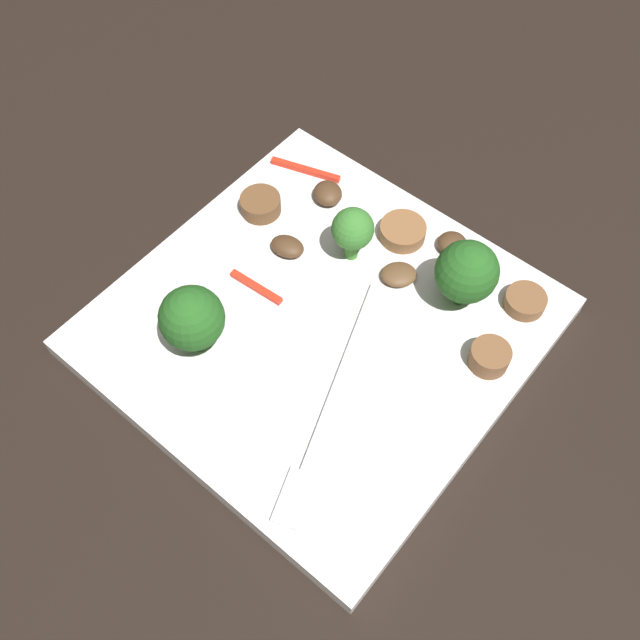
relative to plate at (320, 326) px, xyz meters
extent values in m
plane|color=black|center=(0.00, 0.00, -0.01)|extent=(1.40, 1.40, 0.00)
cube|color=white|center=(0.00, 0.00, 0.00)|extent=(0.27, 0.27, 0.02)
cube|color=silver|center=(0.02, 0.04, 0.01)|extent=(0.14, 0.06, 0.00)
cube|color=silver|center=(0.11, 0.07, 0.01)|extent=(0.04, 0.03, 0.00)
cylinder|color=#296420|center=(-0.07, 0.06, 0.02)|extent=(0.01, 0.01, 0.02)
sphere|color=#235B1E|center=(-0.07, 0.06, 0.04)|extent=(0.04, 0.04, 0.04)
cylinder|color=#296420|center=(0.07, -0.05, 0.02)|extent=(0.01, 0.01, 0.02)
sphere|color=#235B1E|center=(0.07, -0.05, 0.04)|extent=(0.04, 0.04, 0.04)
cylinder|color=#408630|center=(-0.06, -0.02, 0.02)|extent=(0.01, 0.01, 0.02)
sphere|color=#387A2D|center=(-0.06, -0.02, 0.04)|extent=(0.03, 0.03, 0.03)
cylinder|color=brown|center=(-0.05, -0.10, 0.01)|extent=(0.04, 0.04, 0.01)
cylinder|color=brown|center=(-0.10, 0.10, 0.01)|extent=(0.04, 0.04, 0.01)
cylinder|color=brown|center=(-0.05, 0.11, 0.02)|extent=(0.03, 0.03, 0.02)
cylinder|color=brown|center=(-0.10, 0.00, 0.01)|extent=(0.04, 0.04, 0.01)
ellipsoid|color=#4C331E|center=(-0.03, -0.06, 0.01)|extent=(0.02, 0.03, 0.01)
ellipsoid|color=#4C331E|center=(-0.11, 0.03, 0.01)|extent=(0.03, 0.03, 0.01)
ellipsoid|color=brown|center=(-0.06, 0.02, 0.01)|extent=(0.03, 0.03, 0.01)
ellipsoid|color=#4C331E|center=(-0.09, -0.07, 0.01)|extent=(0.03, 0.03, 0.01)
cube|color=red|center=(-0.10, -0.10, 0.01)|extent=(0.02, 0.06, 0.00)
cube|color=red|center=(0.01, -0.05, 0.01)|extent=(0.01, 0.04, 0.00)
camera|label=1|loc=(0.20, 0.17, 0.42)|focal=39.96mm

